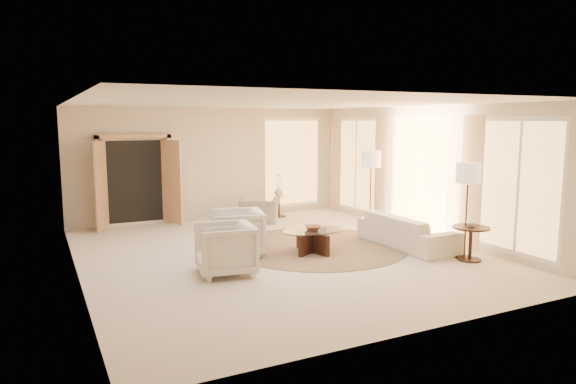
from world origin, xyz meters
name	(u,v)px	position (x,y,z in m)	size (l,w,h in m)	color
room	(278,180)	(0.00, 0.00, 1.40)	(7.04, 8.04, 2.83)	beige
windows_right	(420,174)	(3.45, 0.10, 1.35)	(0.10, 6.40, 2.40)	#FFBC66
window_back_corner	(292,162)	(2.30, 3.95, 1.35)	(1.70, 0.10, 2.40)	#FFBC66
curtains_right	(392,172)	(3.40, 1.00, 1.30)	(0.06, 5.20, 2.60)	tan
french_doors	(136,181)	(-1.90, 3.82, 1.07)	(1.95, 0.66, 2.16)	tan
area_rug	(317,246)	(0.91, 0.15, 0.01)	(3.56, 3.56, 0.01)	#423024
sofa	(407,231)	(2.52, -0.63, 0.32)	(2.19, 0.86, 0.64)	beige
armchair_left	(237,230)	(-0.71, 0.29, 0.47)	(0.91, 0.85, 0.93)	beige
armchair_right	(225,247)	(-1.33, -0.78, 0.46)	(0.89, 0.84, 0.92)	beige
accent_chair	(259,206)	(0.87, 2.93, 0.40)	(0.92, 0.60, 0.80)	gray
coffee_table	(313,238)	(0.61, -0.22, 0.28)	(1.59, 1.59, 0.44)	black
end_table	(471,237)	(2.87, -1.95, 0.42)	(0.65, 0.65, 0.62)	black
side_table	(279,204)	(1.63, 3.40, 0.33)	(0.47, 0.47, 0.54)	#32251C
floor_lamp_near	(371,163)	(2.80, 1.01, 1.54)	(0.44, 0.44, 1.81)	#32251C
floor_lamp_far	(468,178)	(2.89, -1.80, 1.48)	(0.42, 0.42, 1.74)	#32251C
bowl	(313,228)	(0.61, -0.22, 0.48)	(0.32, 0.32, 0.08)	brown
end_vase	(471,222)	(2.87, -1.95, 0.70)	(0.18, 0.18, 0.18)	silver
side_vase	(279,191)	(1.63, 3.40, 0.67)	(0.25, 0.25, 0.26)	silver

